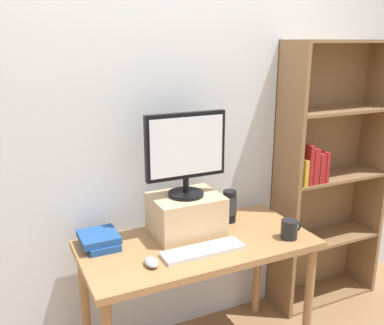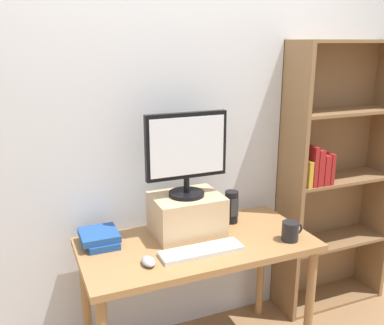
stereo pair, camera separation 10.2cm
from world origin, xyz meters
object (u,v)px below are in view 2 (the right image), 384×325
object	(u,v)px
bookshelf_unit	(332,177)
riser_box	(187,214)
book_stack	(100,238)
desk_speaker	(231,207)
computer_monitor	(187,151)
keyboard	(201,251)
desk	(197,258)
computer_mouse	(149,261)
coffee_mug	(291,231)

from	to	relation	value
bookshelf_unit	riser_box	xyz separation A→B (m)	(-1.11, -0.12, -0.04)
book_stack	desk_speaker	bearing A→B (deg)	-1.32
computer_monitor	keyboard	distance (m)	0.52
desk	computer_monitor	xyz separation A→B (m)	(-0.01, 0.13, 0.57)
bookshelf_unit	riser_box	bearing A→B (deg)	-173.84
riser_box	computer_mouse	world-z (taller)	riser_box
riser_box	coffee_mug	bearing A→B (deg)	-32.50
keyboard	computer_mouse	world-z (taller)	computer_mouse
keyboard	desk_speaker	size ratio (longest dim) A/B	2.24
book_stack	riser_box	bearing A→B (deg)	-5.61
riser_box	desk_speaker	distance (m)	0.30
keyboard	coffee_mug	bearing A→B (deg)	-5.99
bookshelf_unit	desk_speaker	xyz separation A→B (m)	(-0.81, -0.09, -0.06)
riser_box	computer_mouse	distance (m)	0.41
riser_box	book_stack	xyz separation A→B (m)	(-0.48, 0.05, -0.07)
keyboard	book_stack	distance (m)	0.55
computer_mouse	coffee_mug	distance (m)	0.79
keyboard	coffee_mug	distance (m)	0.51
desk_speaker	desk	bearing A→B (deg)	-151.19
computer_mouse	riser_box	bearing A→B (deg)	40.91
keyboard	desk	bearing A→B (deg)	75.88
bookshelf_unit	desk_speaker	bearing A→B (deg)	-173.63
book_stack	desk_speaker	world-z (taller)	desk_speaker
keyboard	coffee_mug	size ratio (longest dim) A/B	3.48
coffee_mug	desk_speaker	bearing A→B (deg)	118.73
desk_speaker	computer_monitor	bearing A→B (deg)	-174.13
keyboard	coffee_mug	world-z (taller)	coffee_mug
riser_box	desk_speaker	world-z (taller)	riser_box
book_stack	coffee_mug	world-z (taller)	coffee_mug
computer_monitor	desk_speaker	world-z (taller)	computer_monitor
desk	computer_monitor	world-z (taller)	computer_monitor
riser_box	computer_mouse	size ratio (longest dim) A/B	3.65
computer_mouse	keyboard	bearing A→B (deg)	2.25
bookshelf_unit	keyboard	distance (m)	1.20
computer_monitor	desk_speaker	xyz separation A→B (m)	(0.30, 0.03, -0.37)
coffee_mug	keyboard	bearing A→B (deg)	174.01
keyboard	book_stack	xyz separation A→B (m)	(-0.45, 0.30, 0.02)
bookshelf_unit	computer_monitor	xyz separation A→B (m)	(-1.11, -0.12, 0.32)
coffee_mug	desk_speaker	distance (m)	0.38
keyboard	computer_monitor	bearing A→B (deg)	85.03
riser_box	keyboard	size ratio (longest dim) A/B	0.88
computer_mouse	book_stack	bearing A→B (deg)	118.89
bookshelf_unit	book_stack	size ratio (longest dim) A/B	7.93
riser_box	keyboard	xyz separation A→B (m)	(-0.02, -0.25, -0.10)
keyboard	bookshelf_unit	bearing A→B (deg)	18.25
riser_box	coffee_mug	xyz separation A→B (m)	(0.48, -0.31, -0.06)
coffee_mug	book_stack	bearing A→B (deg)	159.77
bookshelf_unit	riser_box	world-z (taller)	bookshelf_unit
desk	keyboard	bearing A→B (deg)	-104.12
computer_monitor	bookshelf_unit	bearing A→B (deg)	6.23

